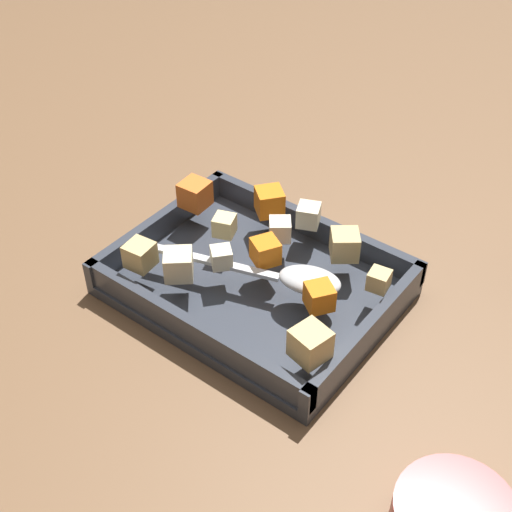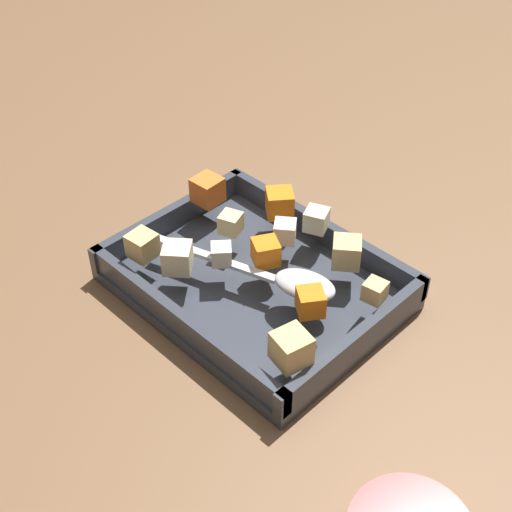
% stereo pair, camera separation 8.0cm
% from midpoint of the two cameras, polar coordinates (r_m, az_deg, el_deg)
% --- Properties ---
extents(ground_plane, '(4.00, 4.00, 0.00)m').
position_cam_midpoint_polar(ground_plane, '(0.83, -2.52, -3.30)').
color(ground_plane, brown).
extents(baking_dish, '(0.31, 0.24, 0.05)m').
position_cam_midpoint_polar(baking_dish, '(0.83, -2.77, -2.33)').
color(baking_dish, '#333842').
rests_on(baking_dish, ground_plane).
extents(carrot_chunk_near_spoon, '(0.04, 0.04, 0.03)m').
position_cam_midpoint_polar(carrot_chunk_near_spoon, '(0.89, -7.52, 4.86)').
color(carrot_chunk_near_spoon, orange).
rests_on(carrot_chunk_near_spoon, baking_dish).
extents(carrot_chunk_rim_edge, '(0.05, 0.05, 0.03)m').
position_cam_midpoint_polar(carrot_chunk_rim_edge, '(0.87, -1.54, 4.30)').
color(carrot_chunk_rim_edge, orange).
rests_on(carrot_chunk_rim_edge, baking_dish).
extents(carrot_chunk_under_handle, '(0.04, 0.04, 0.03)m').
position_cam_midpoint_polar(carrot_chunk_under_handle, '(0.80, -1.83, 0.13)').
color(carrot_chunk_under_handle, orange).
rests_on(carrot_chunk_under_handle, baking_dish).
extents(carrot_chunk_mid_right, '(0.04, 0.04, 0.03)m').
position_cam_midpoint_polar(carrot_chunk_mid_right, '(0.75, 2.07, -3.41)').
color(carrot_chunk_mid_right, orange).
rests_on(carrot_chunk_mid_right, baking_dish).
extents(potato_chunk_corner_nw, '(0.03, 0.03, 0.03)m').
position_cam_midpoint_polar(potato_chunk_corner_nw, '(0.81, -12.12, -0.04)').
color(potato_chunk_corner_nw, tan).
rests_on(potato_chunk_corner_nw, baking_dish).
extents(potato_chunk_near_right, '(0.03, 0.03, 0.02)m').
position_cam_midpoint_polar(potato_chunk_near_right, '(0.84, -5.28, 2.37)').
color(potato_chunk_near_right, '#E0CC89').
rests_on(potato_chunk_near_right, baking_dish).
extents(potato_chunk_far_right, '(0.03, 0.03, 0.02)m').
position_cam_midpoint_polar(potato_chunk_far_right, '(0.77, 6.97, -2.07)').
color(potato_chunk_far_right, tan).
rests_on(potato_chunk_far_right, baking_dish).
extents(potato_chunk_back_center, '(0.04, 0.04, 0.03)m').
position_cam_midpoint_polar(potato_chunk_back_center, '(0.81, 4.35, 0.80)').
color(potato_chunk_back_center, tan).
rests_on(potato_chunk_back_center, baking_dish).
extents(potato_chunk_heap_top, '(0.04, 0.04, 0.03)m').
position_cam_midpoint_polar(potato_chunk_heap_top, '(0.70, 1.09, -7.24)').
color(potato_chunk_heap_top, tan).
rests_on(potato_chunk_heap_top, baking_dish).
extents(potato_chunk_corner_se, '(0.04, 0.04, 0.03)m').
position_cam_midpoint_polar(potato_chunk_corner_se, '(0.79, -9.16, -0.81)').
color(potato_chunk_corner_se, beige).
rests_on(potato_chunk_corner_se, baking_dish).
extents(potato_chunk_corner_ne, '(0.03, 0.03, 0.03)m').
position_cam_midpoint_polar(potato_chunk_corner_ne, '(0.86, 1.40, 3.28)').
color(potato_chunk_corner_ne, beige).
rests_on(potato_chunk_corner_ne, baking_dish).
extents(potato_chunk_front_center, '(0.03, 0.03, 0.02)m').
position_cam_midpoint_polar(potato_chunk_front_center, '(0.80, -5.67, -0.23)').
color(potato_chunk_front_center, beige).
rests_on(potato_chunk_front_center, baking_dish).
extents(parsnip_chunk_mid_left, '(0.04, 0.04, 0.03)m').
position_cam_midpoint_polar(parsnip_chunk_mid_left, '(0.83, -0.80, 2.04)').
color(parsnip_chunk_mid_left, silver).
rests_on(parsnip_chunk_mid_left, baking_dish).
extents(serving_spoon, '(0.23, 0.09, 0.02)m').
position_cam_midpoint_polar(serving_spoon, '(0.77, 0.42, -1.90)').
color(serving_spoon, silver).
rests_on(serving_spoon, baking_dish).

